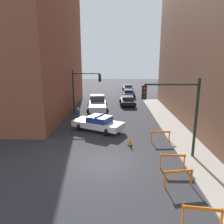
{
  "coord_description": "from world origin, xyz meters",
  "views": [
    {
      "loc": [
        0.73,
        -12.79,
        6.48
      ],
      "look_at": [
        0.38,
        5.67,
        1.97
      ],
      "focal_mm": 35.0,
      "sensor_mm": 36.0,
      "label": 1
    }
  ],
  "objects_px": {
    "white_truck": "(97,104)",
    "parked_car_near": "(127,100)",
    "barrier_back": "(172,159)",
    "traffic_cone": "(130,141)",
    "police_car": "(98,123)",
    "parked_car_mid": "(129,93)",
    "barrier_mid": "(178,175)",
    "traffic_light_far": "(82,85)",
    "pedestrian_crossing": "(78,115)",
    "parked_car_far": "(128,88)",
    "traffic_light_near": "(179,106)",
    "barrier_corner": "(160,134)",
    "barrier_front": "(202,213)"
  },
  "relations": [
    {
      "from": "white_truck",
      "to": "barrier_front",
      "type": "relative_size",
      "value": 3.49
    },
    {
      "from": "traffic_light_near",
      "to": "barrier_mid",
      "type": "distance_m",
      "value": 4.55
    },
    {
      "from": "police_car",
      "to": "barrier_mid",
      "type": "relative_size",
      "value": 3.16
    },
    {
      "from": "police_car",
      "to": "parked_car_mid",
      "type": "distance_m",
      "value": 18.81
    },
    {
      "from": "traffic_light_far",
      "to": "barrier_back",
      "type": "relative_size",
      "value": 3.25
    },
    {
      "from": "traffic_light_near",
      "to": "white_truck",
      "type": "height_order",
      "value": "traffic_light_near"
    },
    {
      "from": "barrier_corner",
      "to": "traffic_cone",
      "type": "bearing_deg",
      "value": -162.31
    },
    {
      "from": "traffic_light_far",
      "to": "barrier_mid",
      "type": "relative_size",
      "value": 3.27
    },
    {
      "from": "white_truck",
      "to": "barrier_back",
      "type": "bearing_deg",
      "value": -73.95
    },
    {
      "from": "traffic_light_far",
      "to": "police_car",
      "type": "relative_size",
      "value": 1.04
    },
    {
      "from": "traffic_light_near",
      "to": "barrier_corner",
      "type": "bearing_deg",
      "value": 99.03
    },
    {
      "from": "barrier_mid",
      "to": "barrier_corner",
      "type": "height_order",
      "value": "same"
    },
    {
      "from": "white_truck",
      "to": "pedestrian_crossing",
      "type": "relative_size",
      "value": 3.35
    },
    {
      "from": "white_truck",
      "to": "parked_car_near",
      "type": "relative_size",
      "value": 1.28
    },
    {
      "from": "parked_car_mid",
      "to": "barrier_back",
      "type": "xyz_separation_m",
      "value": [
        1.21,
        -25.45,
        -0.06
      ]
    },
    {
      "from": "parked_car_mid",
      "to": "pedestrian_crossing",
      "type": "height_order",
      "value": "pedestrian_crossing"
    },
    {
      "from": "white_truck",
      "to": "traffic_cone",
      "type": "distance_m",
      "value": 11.99
    },
    {
      "from": "barrier_mid",
      "to": "traffic_cone",
      "type": "height_order",
      "value": "barrier_mid"
    },
    {
      "from": "traffic_light_near",
      "to": "traffic_light_far",
      "type": "xyz_separation_m",
      "value": [
        -8.03,
        12.17,
        -0.13
      ]
    },
    {
      "from": "pedestrian_crossing",
      "to": "parked_car_far",
      "type": "bearing_deg",
      "value": -58.18
    },
    {
      "from": "traffic_light_far",
      "to": "parked_car_near",
      "type": "xyz_separation_m",
      "value": [
        5.67,
        4.9,
        -2.72
      ]
    },
    {
      "from": "traffic_light_far",
      "to": "pedestrian_crossing",
      "type": "distance_m",
      "value": 4.85
    },
    {
      "from": "pedestrian_crossing",
      "to": "barrier_front",
      "type": "xyz_separation_m",
      "value": [
        7.28,
        -14.34,
        -0.24
      ]
    },
    {
      "from": "parked_car_far",
      "to": "barrier_front",
      "type": "bearing_deg",
      "value": -89.75
    },
    {
      "from": "traffic_light_near",
      "to": "traffic_light_far",
      "type": "distance_m",
      "value": 14.58
    },
    {
      "from": "traffic_light_near",
      "to": "police_car",
      "type": "height_order",
      "value": "traffic_light_near"
    },
    {
      "from": "parked_car_mid",
      "to": "parked_car_far",
      "type": "height_order",
      "value": "same"
    },
    {
      "from": "parked_car_far",
      "to": "barrier_front",
      "type": "height_order",
      "value": "parked_car_far"
    },
    {
      "from": "white_truck",
      "to": "barrier_mid",
      "type": "height_order",
      "value": "white_truck"
    },
    {
      "from": "traffic_light_far",
      "to": "parked_car_mid",
      "type": "relative_size",
      "value": 1.18
    },
    {
      "from": "traffic_cone",
      "to": "barrier_front",
      "type": "bearing_deg",
      "value": -74.59
    },
    {
      "from": "white_truck",
      "to": "parked_car_near",
      "type": "xyz_separation_m",
      "value": [
        4.01,
        3.56,
        -0.23
      ]
    },
    {
      "from": "barrier_mid",
      "to": "police_car",
      "type": "bearing_deg",
      "value": 118.64
    },
    {
      "from": "traffic_light_near",
      "to": "pedestrian_crossing",
      "type": "height_order",
      "value": "traffic_light_near"
    },
    {
      "from": "parked_car_near",
      "to": "barrier_corner",
      "type": "height_order",
      "value": "parked_car_near"
    },
    {
      "from": "barrier_back",
      "to": "parked_car_far",
      "type": "bearing_deg",
      "value": 91.66
    },
    {
      "from": "police_car",
      "to": "barrier_mid",
      "type": "height_order",
      "value": "police_car"
    },
    {
      "from": "traffic_cone",
      "to": "parked_car_mid",
      "type": "bearing_deg",
      "value": 87.06
    },
    {
      "from": "police_car",
      "to": "barrier_corner",
      "type": "relative_size",
      "value": 3.14
    },
    {
      "from": "traffic_light_far",
      "to": "traffic_cone",
      "type": "relative_size",
      "value": 7.93
    },
    {
      "from": "barrier_back",
      "to": "traffic_cone",
      "type": "distance_m",
      "value": 4.26
    },
    {
      "from": "pedestrian_crossing",
      "to": "police_car",
      "type": "bearing_deg",
      "value": 179.14
    },
    {
      "from": "traffic_cone",
      "to": "pedestrian_crossing",
      "type": "bearing_deg",
      "value": 129.76
    },
    {
      "from": "barrier_back",
      "to": "traffic_cone",
      "type": "relative_size",
      "value": 2.44
    },
    {
      "from": "white_truck",
      "to": "parked_car_far",
      "type": "bearing_deg",
      "value": 69.82
    },
    {
      "from": "traffic_light_near",
      "to": "police_car",
      "type": "relative_size",
      "value": 1.04
    },
    {
      "from": "parked_car_far",
      "to": "barrier_back",
      "type": "relative_size",
      "value": 2.71
    },
    {
      "from": "traffic_light_far",
      "to": "barrier_back",
      "type": "bearing_deg",
      "value": -61.41
    },
    {
      "from": "pedestrian_crossing",
      "to": "barrier_back",
      "type": "xyz_separation_m",
      "value": [
        7.31,
        -9.54,
        -0.24
      ]
    },
    {
      "from": "parked_car_mid",
      "to": "barrier_front",
      "type": "bearing_deg",
      "value": -84.28
    }
  ]
}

